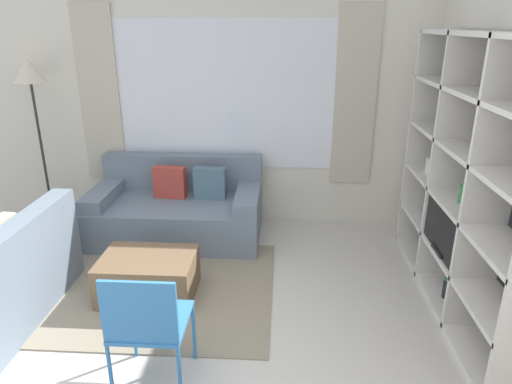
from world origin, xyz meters
name	(u,v)px	position (x,y,z in m)	size (l,w,h in m)	color
wall_back	(226,104)	(0.00, 3.09, 1.36)	(5.66, 0.11, 2.70)	silver
wall_right	(499,142)	(2.26, 1.53, 1.35)	(0.07, 4.25, 2.70)	silver
area_rug	(108,286)	(-0.88, 1.48, 0.01)	(2.91, 1.72, 0.01)	gray
shelving_unit	(472,182)	(2.09, 1.46, 1.05)	(0.35, 2.33, 2.14)	#232328
couch_main	(178,210)	(-0.48, 2.57, 0.30)	(1.77, 0.97, 0.82)	slate
ottoman	(149,276)	(-0.47, 1.37, 0.18)	(0.78, 0.56, 0.36)	brown
floor_lamp	(31,81)	(-2.01, 2.77, 1.62)	(0.34, 0.34, 1.87)	black
folding_chair	(147,321)	(-0.15, 0.31, 0.52)	(0.44, 0.46, 0.86)	#3375B7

